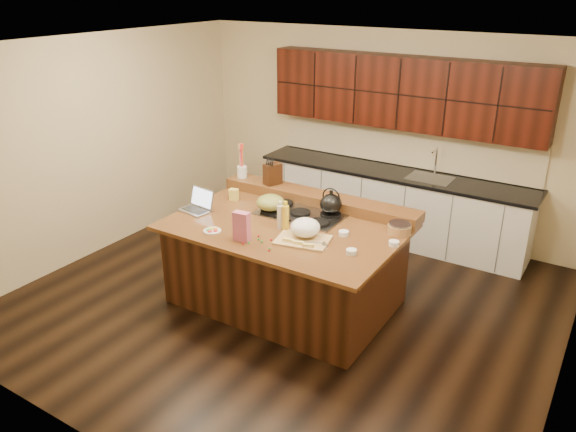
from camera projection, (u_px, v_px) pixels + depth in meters
The scene contains 34 objects.
room at pixel (285, 186), 5.66m from camera, with size 5.52×5.02×2.72m.
island at pixel (286, 264), 6.01m from camera, with size 2.40×1.60×0.92m.
back_ledge at pixel (318, 199), 6.35m from camera, with size 2.40×0.30×0.12m, color black.
cooktop at pixel (300, 214), 6.06m from camera, with size 0.92×0.52×0.05m.
back_counter at pixel (395, 167), 7.39m from camera, with size 3.70×0.66×2.40m.
kettle at pixel (331, 204), 5.96m from camera, with size 0.24×0.24×0.21m, color black.
green_bowl at pixel (270, 202), 6.06m from camera, with size 0.31×0.31×0.17m, color olive.
laptop at pixel (198, 204), 6.18m from camera, with size 0.37×0.31×0.24m.
oil_bottle at pixel (286, 219), 5.64m from camera, with size 0.07×0.07×0.27m, color gold.
vinegar_bottle at pixel (280, 217), 5.69m from camera, with size 0.06×0.06×0.25m, color silver.
wooden_tray at pixel (305, 230), 5.48m from camera, with size 0.57×0.47×0.21m.
ramekin_a at pixel (344, 233), 5.58m from camera, with size 0.10×0.10×0.04m, color white.
ramekin_b at pixel (351, 252), 5.20m from camera, with size 0.10×0.10×0.04m, color white.
ramekin_c at pixel (394, 243), 5.37m from camera, with size 0.10×0.10×0.04m, color white.
strainer_bowl at pixel (399, 229), 5.62m from camera, with size 0.24×0.24×0.09m, color #996B3F.
kitchen_timer at pixel (324, 244), 5.33m from camera, with size 0.08×0.08×0.07m, color silver.
pink_bag at pixel (242, 226), 5.42m from camera, with size 0.16×0.09×0.30m, color #B95770.
candy_plate at pixel (212, 231), 5.67m from camera, with size 0.18×0.18×0.01m, color white.
package_box at pixel (234, 195), 6.45m from camera, with size 0.10×0.07×0.14m, color #F1D955.
utensil_crock at pixel (242, 172), 6.82m from camera, with size 0.12×0.12×0.14m, color white.
knife_block at pixel (273, 174), 6.58m from camera, with size 0.12×0.20×0.25m, color black.
gumdrop_0 at pixel (271, 240), 5.47m from camera, with size 0.02×0.02×0.02m, color red.
gumdrop_1 at pixel (240, 238), 5.51m from camera, with size 0.02×0.02×0.02m, color #198C26.
gumdrop_2 at pixel (259, 236), 5.55m from camera, with size 0.02×0.02×0.02m, color red.
gumdrop_3 at pixel (262, 242), 5.43m from camera, with size 0.02×0.02×0.02m, color #198C26.
gumdrop_4 at pixel (245, 239), 5.50m from camera, with size 0.02×0.02×0.02m, color red.
gumdrop_5 at pixel (270, 249), 5.29m from camera, with size 0.02×0.02×0.02m, color #198C26.
gumdrop_6 at pixel (269, 250), 5.26m from camera, with size 0.02×0.02×0.02m, color red.
gumdrop_7 at pixel (251, 239), 5.50m from camera, with size 0.02×0.02×0.02m, color #198C26.
gumdrop_8 at pixel (243, 241), 5.45m from camera, with size 0.02×0.02×0.02m, color red.
gumdrop_9 at pixel (259, 239), 5.48m from camera, with size 0.02×0.02×0.02m, color #198C26.
gumdrop_10 at pixel (234, 239), 5.49m from camera, with size 0.02×0.02×0.02m, color red.
gumdrop_11 at pixel (249, 243), 5.41m from camera, with size 0.02×0.02×0.02m, color #198C26.
gumdrop_12 at pixel (243, 244), 5.39m from camera, with size 0.02×0.02×0.02m, color red.
Camera 1 is at (2.86, -4.50, 3.28)m, focal length 35.00 mm.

